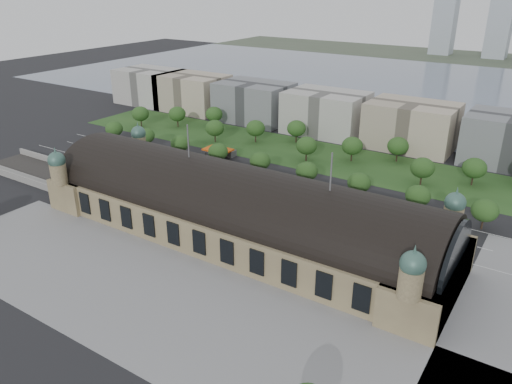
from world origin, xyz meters
The scene contains 51 objects.
ground centered at (0.00, 0.00, 0.00)m, with size 900.00×900.00×0.00m, color black.
station centered at (0.00, 0.00, 10.28)m, with size 150.00×48.40×44.30m.
track_cutting centered at (-110.00, -2.21, 0.70)m, with size 70.00×24.00×3.10m.
plaza_south centered at (10.00, -44.00, 0.00)m, with size 190.00×48.00×0.12m, color gray.
road_slab centered at (-20.00, 38.00, 0.00)m, with size 260.00×26.00×0.10m, color black.
grass_belt centered at (-15.00, 93.00, 0.00)m, with size 300.00×45.00×0.10m, color #254A1D.
petrol_station centered at (-53.91, 65.28, 2.95)m, with size 14.00×13.00×5.05m.
lake centered at (0.00, 298.00, 0.00)m, with size 700.00×320.00×0.08m, color slate.
far_shore centered at (0.00, 498.00, 0.00)m, with size 700.00×120.00×0.14m, color #44513D.
far_tower_left centered at (-60.00, 508.00, 40.00)m, with size 24.00×24.00×80.00m, color #9EA8B2.
far_tower_mid centered at (0.00, 508.00, 42.50)m, with size 24.00×24.00×85.00m, color #9EA8B2.
office_0 centered at (-170.00, 133.00, 12.00)m, with size 45.00×32.00×24.00m, color #B6B3AC.
office_1 centered at (-130.00, 133.00, 12.00)m, with size 45.00×32.00×24.00m, color #BDAC94.
office_2 centered at (-80.00, 133.00, 12.00)m, with size 45.00×32.00×24.00m, color slate.
office_3 centered at (-30.00, 133.00, 12.00)m, with size 45.00×32.00×24.00m, color #B6B3AC.
office_4 centered at (20.00, 133.00, 12.00)m, with size 45.00×32.00×24.00m, color #BDAC94.
tree_row_0 centered at (-120.00, 53.00, 7.43)m, with size 9.60×9.60×11.52m.
tree_row_1 centered at (-96.00, 53.00, 7.43)m, with size 9.60×9.60×11.52m.
tree_row_2 centered at (-72.00, 53.00, 7.43)m, with size 9.60×9.60×11.52m.
tree_row_3 centered at (-48.00, 53.00, 7.43)m, with size 9.60×9.60×11.52m.
tree_row_4 centered at (-24.00, 53.00, 7.43)m, with size 9.60×9.60×11.52m.
tree_row_5 centered at (0.00, 53.00, 7.43)m, with size 9.60×9.60×11.52m.
tree_row_6 centered at (24.00, 53.00, 7.43)m, with size 9.60×9.60×11.52m.
tree_row_7 centered at (48.00, 53.00, 7.43)m, with size 9.60×9.60×11.52m.
tree_row_8 centered at (72.00, 53.00, 7.43)m, with size 9.60×9.60×11.52m.
tree_belt_0 centered at (-130.00, 83.00, 8.05)m, with size 10.40×10.40×12.48m.
tree_belt_1 centered at (-111.00, 95.00, 8.05)m, with size 10.40×10.40×12.48m.
tree_belt_2 centered at (-92.00, 107.00, 8.05)m, with size 10.40×10.40×12.48m.
tree_belt_3 centered at (-73.00, 83.00, 8.05)m, with size 10.40×10.40×12.48m.
tree_belt_4 centered at (-54.00, 95.00, 8.05)m, with size 10.40×10.40×12.48m.
tree_belt_5 centered at (-35.00, 107.00, 8.05)m, with size 10.40×10.40×12.48m.
tree_belt_6 centered at (-16.00, 83.00, 8.05)m, with size 10.40×10.40×12.48m.
tree_belt_7 centered at (3.00, 95.00, 8.05)m, with size 10.40×10.40×12.48m.
tree_belt_8 centered at (22.00, 107.00, 8.05)m, with size 10.40×10.40×12.48m.
tree_belt_9 centered at (41.00, 83.00, 8.05)m, with size 10.40×10.40×12.48m.
tree_belt_10 centered at (60.00, 95.00, 8.05)m, with size 10.40×10.40×12.48m.
traffic_car_1 centered at (-83.13, 38.23, 0.81)m, with size 1.71×4.91×1.62m, color #9BA0A4.
traffic_car_2 centered at (-43.46, 37.46, 0.80)m, with size 2.67×5.78×1.61m, color black.
traffic_car_3 centered at (-29.71, 45.68, 0.82)m, with size 2.30×5.66×1.64m, color maroon.
traffic_car_4 centered at (-1.17, 31.33, 0.66)m, with size 1.57×3.89×1.33m, color #192446.
traffic_car_5 centered at (41.93, 37.78, 0.72)m, with size 1.53×4.38×1.44m, color #575B5F.
parked_car_0 centered at (-52.49, 25.00, 0.74)m, with size 1.58×4.52×1.49m, color black.
parked_car_1 centered at (-55.62, 25.00, 0.73)m, with size 2.44×5.28×1.47m, color maroon.
parked_car_2 centered at (-39.50, 25.00, 0.69)m, with size 1.93×4.74×1.38m, color #1A2849.
parked_car_3 centered at (-52.17, 21.77, 0.81)m, with size 1.91×4.74×1.61m, color #5B6063.
parked_car_4 centered at (-56.84, 21.00, 0.76)m, with size 1.61×4.63×1.52m, color #BBBCBE.
parked_car_5 centered at (-28.00, 23.00, 0.69)m, with size 2.29×4.96×1.38m, color gray.
parked_car_6 centered at (-18.00, 22.19, 0.72)m, with size 2.03×5.00×1.45m, color black.
bus_west centered at (-21.93, 27.00, 1.75)m, with size 2.93×12.54×3.49m, color red.
bus_mid centered at (21.48, 32.00, 1.72)m, with size 2.90×12.38×3.45m, color silver.
bus_east centered at (8.92, 30.76, 1.86)m, with size 3.12×13.33×3.71m, color beige.
Camera 1 is at (91.71, -127.16, 84.24)m, focal length 35.00 mm.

